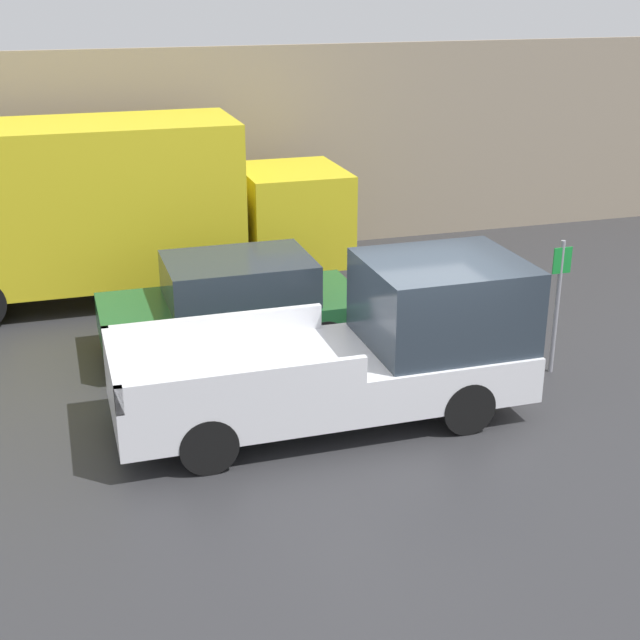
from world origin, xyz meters
TOP-DOWN VIEW (x-y plane):
  - ground_plane at (0.00, 0.00)m, footprint 60.00×60.00m
  - building_wall at (0.00, 8.77)m, footprint 28.00×0.15m
  - pickup_truck at (-0.57, 0.45)m, footprint 5.65×2.08m
  - car at (-1.80, 3.24)m, footprint 4.22×1.94m
  - delivery_truck at (-3.79, 6.50)m, footprint 8.92×2.34m
  - parking_sign at (2.70, 0.92)m, footprint 0.30×0.07m

SIDE VIEW (x-z plane):
  - ground_plane at x=0.00m, z-range 0.00..0.00m
  - car at x=-1.80m, z-range 0.01..1.56m
  - pickup_truck at x=-0.57m, z-range -0.09..2.06m
  - parking_sign at x=2.70m, z-range 0.14..2.26m
  - delivery_truck at x=-3.79m, z-range 0.11..3.43m
  - building_wall at x=0.00m, z-range 0.00..4.40m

